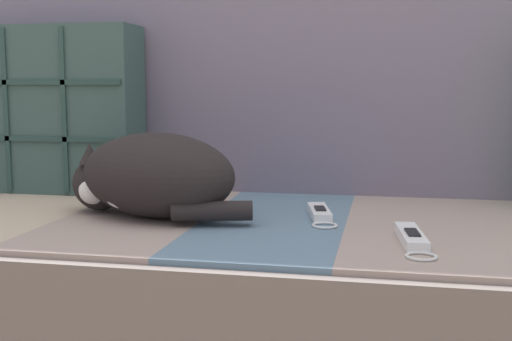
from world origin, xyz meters
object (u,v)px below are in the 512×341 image
at_px(sleeping_cat, 149,177).
at_px(game_remote_far, 412,238).
at_px(couch, 279,308).
at_px(throw_pillow_quilted, 49,110).
at_px(game_remote_near, 320,213).

bearing_deg(sleeping_cat, game_remote_far, -13.61).
height_order(couch, throw_pillow_quilted, throw_pillow_quilted).
relative_size(couch, game_remote_near, 10.94).
bearing_deg(sleeping_cat, game_remote_near, 9.51).
distance_m(throw_pillow_quilted, sleeping_cat, 0.46).
height_order(couch, game_remote_near, game_remote_near).
bearing_deg(game_remote_near, couch, 170.93).
xyz_separation_m(game_remote_near, game_remote_far, (0.17, -0.18, 0.00)).
height_order(sleeping_cat, game_remote_far, sleeping_cat).
height_order(throw_pillow_quilted, game_remote_near, throw_pillow_quilted).
relative_size(sleeping_cat, game_remote_near, 2.12).
distance_m(couch, throw_pillow_quilted, 0.75).
bearing_deg(couch, game_remote_near, -9.07).
relative_size(couch, game_remote_far, 9.90).
distance_m(game_remote_near, game_remote_far, 0.25).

